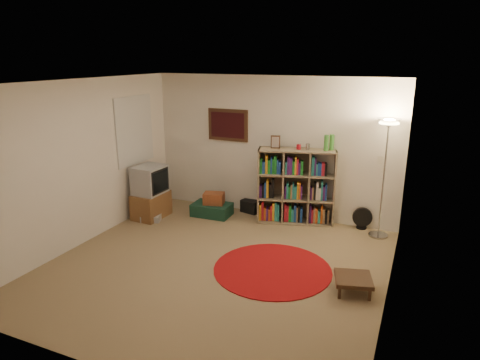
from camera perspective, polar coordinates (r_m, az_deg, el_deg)
The scene contains 12 objects.
room at distance 5.68m, azimuth -3.64°, elevation 0.30°, with size 4.54×4.54×2.54m.
bookshelf at distance 7.43m, azimuth 7.33°, elevation -0.99°, with size 1.36×0.70×1.57m.
floor_lamp at distance 6.90m, azimuth 19.06°, elevation 5.07°, with size 0.38×0.38×1.91m.
floor_fan at distance 7.51m, azimuth 15.98°, elevation -4.93°, with size 0.33×0.20×0.37m.
tv_stand at distance 7.81m, azimuth -11.83°, elevation -1.68°, with size 0.49×0.67×0.95m.
dvd_box at distance 7.78m, azimuth -11.74°, elevation -4.91°, with size 0.41×0.37×0.11m.
suitcase at distance 7.85m, azimuth -3.77°, elevation -3.95°, with size 0.71×0.47×0.22m.
wicker_basket at distance 7.78m, azimuth -3.51°, elevation -2.46°, with size 0.41×0.34×0.21m.
duffel_bag at distance 8.02m, azimuth 1.53°, elevation -3.45°, with size 0.39×0.35×0.23m.
paper_towel at distance 7.69m, azimuth 3.38°, elevation -4.26°, with size 0.14×0.14×0.25m.
red_rug at distance 5.99m, azimuth 4.35°, elevation -11.77°, with size 1.62×1.62×0.01m.
side_table at distance 5.58m, azimuth 14.88°, elevation -12.70°, with size 0.54×0.54×0.20m.
Camera 1 is at (2.45, -4.80, 2.82)m, focal length 32.00 mm.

